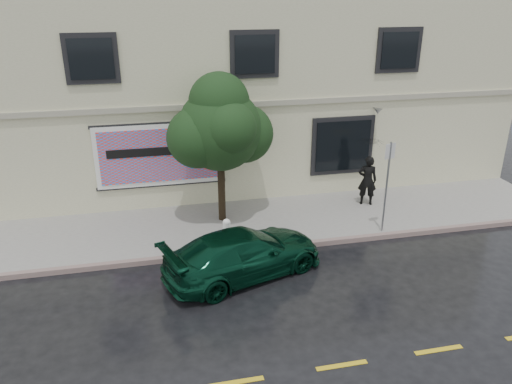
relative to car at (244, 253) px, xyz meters
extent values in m
plane|color=black|center=(1.29, -0.38, -0.64)|extent=(90.00, 90.00, 0.00)
cube|color=#9A9792|center=(1.29, 2.87, -0.56)|extent=(20.00, 3.50, 0.15)
cube|color=slate|center=(1.29, 1.12, -0.56)|extent=(20.00, 0.18, 0.16)
cube|color=gold|center=(1.29, -3.88, -0.63)|extent=(19.00, 0.12, 0.01)
cube|color=beige|center=(1.29, 8.62, 2.86)|extent=(20.00, 8.00, 7.00)
cube|color=#9E9984|center=(1.29, 4.58, 2.96)|extent=(20.00, 0.12, 0.18)
cube|color=black|center=(4.49, 4.58, 1.31)|extent=(2.30, 0.10, 2.10)
cube|color=black|center=(4.49, 4.52, 1.31)|extent=(2.00, 0.05, 1.80)
cube|color=black|center=(-3.71, 4.52, 4.56)|extent=(1.30, 0.05, 1.20)
cube|color=black|center=(1.29, 4.52, 4.56)|extent=(1.30, 0.05, 1.20)
cube|color=black|center=(6.29, 4.52, 4.56)|extent=(1.30, 0.05, 1.20)
cube|color=white|center=(-1.91, 4.55, 1.41)|extent=(4.20, 0.06, 2.10)
cube|color=#ED3E34|center=(-1.91, 4.51, 1.41)|extent=(3.90, 0.04, 1.80)
cube|color=black|center=(-1.91, 4.58, 0.36)|extent=(4.30, 0.10, 0.10)
cube|color=black|center=(-1.91, 4.58, 2.46)|extent=(4.30, 0.10, 0.10)
cube|color=black|center=(-1.91, 4.48, 1.56)|extent=(3.40, 0.02, 0.28)
imported|color=#083120|center=(0.00, 0.00, 0.00)|extent=(4.77, 3.26, 1.27)
imported|color=black|center=(4.99, 3.39, 0.39)|extent=(0.74, 0.61, 1.76)
imported|color=black|center=(4.99, 3.39, 1.62)|extent=(1.19, 1.19, 0.70)
cylinder|color=black|center=(-0.09, 3.23, 0.58)|extent=(0.23, 0.23, 2.14)
sphere|color=black|center=(-0.09, 3.23, 2.55)|extent=(2.57, 2.57, 2.57)
cylinder|color=white|center=(-0.21, 1.53, -0.45)|extent=(0.31, 0.31, 0.08)
cylinder|color=white|center=(-0.21, 1.53, -0.12)|extent=(0.23, 0.23, 0.57)
sphere|color=white|center=(-0.21, 1.53, 0.21)|extent=(0.23, 0.23, 0.23)
cylinder|color=white|center=(-0.21, 1.53, -0.09)|extent=(0.33, 0.10, 0.10)
cylinder|color=gray|center=(4.63, 1.32, 0.95)|extent=(0.06, 0.06, 2.88)
cube|color=silver|center=(4.63, 1.32, 2.12)|extent=(0.35, 0.10, 0.47)
camera|label=1|loc=(-2.17, -11.41, 6.58)|focal=35.00mm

